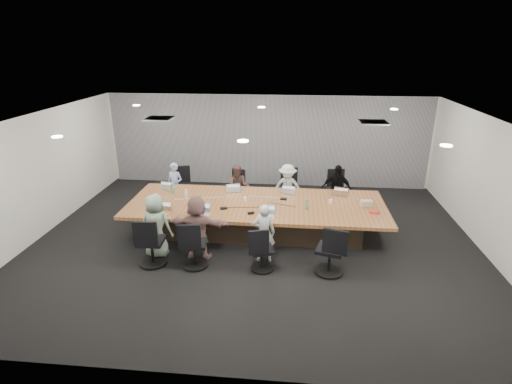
# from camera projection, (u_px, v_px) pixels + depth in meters

# --- Properties ---
(floor) EXTENTS (10.00, 8.00, 0.00)m
(floor) POSITION_uv_depth(u_px,v_px,m) (254.00, 241.00, 9.17)
(floor) COLOR black
(floor) RESTS_ON ground
(ceiling) EXTENTS (10.00, 8.00, 0.00)m
(ceiling) POSITION_uv_depth(u_px,v_px,m) (254.00, 119.00, 8.18)
(ceiling) COLOR white
(ceiling) RESTS_ON wall_back
(wall_back) EXTENTS (10.00, 0.00, 2.80)m
(wall_back) POSITION_uv_depth(u_px,v_px,m) (267.00, 141.00, 12.40)
(wall_back) COLOR beige
(wall_back) RESTS_ON ground
(wall_front) EXTENTS (10.00, 0.00, 2.80)m
(wall_front) POSITION_uv_depth(u_px,v_px,m) (222.00, 290.00, 4.95)
(wall_front) COLOR beige
(wall_front) RESTS_ON ground
(wall_left) EXTENTS (0.00, 8.00, 2.80)m
(wall_left) POSITION_uv_depth(u_px,v_px,m) (37.00, 176.00, 9.12)
(wall_left) COLOR beige
(wall_left) RESTS_ON ground
(wall_right) EXTENTS (0.00, 8.00, 2.80)m
(wall_right) POSITION_uv_depth(u_px,v_px,m) (495.00, 191.00, 8.22)
(wall_right) COLOR beige
(wall_right) RESTS_ON ground
(curtain) EXTENTS (9.80, 0.04, 2.80)m
(curtain) POSITION_uv_depth(u_px,v_px,m) (267.00, 141.00, 12.32)
(curtain) COLOR gray
(curtain) RESTS_ON ground
(conference_table) EXTENTS (6.00, 2.20, 0.74)m
(conference_table) POSITION_uv_depth(u_px,v_px,m) (256.00, 216.00, 9.49)
(conference_table) COLOR #392B1F
(conference_table) RESTS_ON ground
(chair_0) EXTENTS (0.68, 0.68, 0.80)m
(chair_0) POSITION_uv_depth(u_px,v_px,m) (179.00, 188.00, 11.29)
(chair_0) COLOR black
(chair_0) RESTS_ON ground
(chair_1) EXTENTS (0.63, 0.63, 0.72)m
(chair_1) POSITION_uv_depth(u_px,v_px,m) (241.00, 192.00, 11.14)
(chair_1) COLOR black
(chair_1) RESTS_ON ground
(chair_2) EXTENTS (0.66, 0.66, 0.86)m
(chair_2) POSITION_uv_depth(u_px,v_px,m) (287.00, 191.00, 11.00)
(chair_2) COLOR black
(chair_2) RESTS_ON ground
(chair_3) EXTENTS (0.64, 0.64, 0.86)m
(chair_3) POSITION_uv_depth(u_px,v_px,m) (335.00, 193.00, 10.88)
(chair_3) COLOR black
(chair_3) RESTS_ON ground
(chair_4) EXTENTS (0.62, 0.62, 0.88)m
(chair_4) POSITION_uv_depth(u_px,v_px,m) (152.00, 245.00, 8.07)
(chair_4) COLOR black
(chair_4) RESTS_ON ground
(chair_5) EXTENTS (0.63, 0.63, 0.84)m
(chair_5) POSITION_uv_depth(u_px,v_px,m) (194.00, 248.00, 8.00)
(chair_5) COLOR black
(chair_5) RESTS_ON ground
(chair_6) EXTENTS (0.61, 0.61, 0.74)m
(chair_6) POSITION_uv_depth(u_px,v_px,m) (262.00, 253.00, 7.89)
(chair_6) COLOR black
(chair_6) RESTS_ON ground
(chair_7) EXTENTS (0.73, 0.73, 0.88)m
(chair_7) POSITION_uv_depth(u_px,v_px,m) (330.00, 253.00, 7.75)
(chair_7) COLOR black
(chair_7) RESTS_ON ground
(person_0) EXTENTS (0.51, 0.40, 1.24)m
(person_0) POSITION_uv_depth(u_px,v_px,m) (175.00, 185.00, 10.88)
(person_0) COLOR #8A9FC8
(person_0) RESTS_ON ground
(laptop_0) EXTENTS (0.39, 0.30, 0.02)m
(laptop_0) POSITION_uv_depth(u_px,v_px,m) (168.00, 188.00, 10.33)
(laptop_0) COLOR #B2B2B7
(laptop_0) RESTS_ON conference_table
(person_1) EXTENTS (0.60, 0.47, 1.24)m
(person_1) POSITION_uv_depth(u_px,v_px,m) (239.00, 187.00, 10.73)
(person_1) COLOR brown
(person_1) RESTS_ON ground
(laptop_1) EXTENTS (0.39, 0.30, 0.02)m
(laptop_1) POSITION_uv_depth(u_px,v_px,m) (236.00, 190.00, 10.17)
(laptop_1) COLOR #B2B2B7
(laptop_1) RESTS_ON conference_table
(person_2) EXTENTS (0.87, 0.55, 1.29)m
(person_2) POSITION_uv_depth(u_px,v_px,m) (287.00, 188.00, 10.60)
(person_2) COLOR #B1BCB0
(person_2) RESTS_ON ground
(laptop_2) EXTENTS (0.38, 0.30, 0.02)m
(laptop_2) POSITION_uv_depth(u_px,v_px,m) (287.00, 192.00, 10.05)
(laptop_2) COLOR #B2B2B7
(laptop_2) RESTS_ON conference_table
(person_3) EXTENTS (0.81, 0.42, 1.32)m
(person_3) POSITION_uv_depth(u_px,v_px,m) (336.00, 189.00, 10.48)
(person_3) COLOR black
(person_3) RESTS_ON ground
(laptop_3) EXTENTS (0.40, 0.32, 0.02)m
(laptop_3) POSITION_uv_depth(u_px,v_px,m) (339.00, 193.00, 9.93)
(laptop_3) COLOR #8C6647
(laptop_3) RESTS_ON conference_table
(person_4) EXTENTS (0.74, 0.55, 1.39)m
(person_4) POSITION_uv_depth(u_px,v_px,m) (156.00, 226.00, 8.31)
(person_4) COLOR gray
(person_4) RESTS_ON ground
(laptop_4) EXTENTS (0.38, 0.29, 0.02)m
(laptop_4) POSITION_uv_depth(u_px,v_px,m) (164.00, 213.00, 8.80)
(laptop_4) COLOR #8C6647
(laptop_4) RESTS_ON conference_table
(person_5) EXTENTS (1.31, 0.46, 1.39)m
(person_5) POSITION_uv_depth(u_px,v_px,m) (198.00, 227.00, 8.23)
(person_5) COLOR #805A56
(person_5) RESTS_ON ground
(laptop_5) EXTENTS (0.30, 0.22, 0.02)m
(laptop_5) POSITION_uv_depth(u_px,v_px,m) (203.00, 214.00, 8.72)
(laptop_5) COLOR #B2B2B7
(laptop_5) RESTS_ON conference_table
(person_6) EXTENTS (0.49, 0.34, 1.27)m
(person_6) POSITION_uv_depth(u_px,v_px,m) (264.00, 233.00, 8.13)
(person_6) COLOR #B1B1B1
(person_6) RESTS_ON ground
(laptop_6) EXTENTS (0.37, 0.28, 0.02)m
(laptop_6) POSITION_uv_depth(u_px,v_px,m) (266.00, 217.00, 8.60)
(laptop_6) COLOR #B2B2B7
(laptop_6) RESTS_ON conference_table
(bottle_green_left) EXTENTS (0.09, 0.09, 0.25)m
(bottle_green_left) POSITION_uv_depth(u_px,v_px,m) (172.00, 189.00, 9.91)
(bottle_green_left) COLOR #4D8C5A
(bottle_green_left) RESTS_ON conference_table
(bottle_green_right) EXTENTS (0.09, 0.09, 0.25)m
(bottle_green_right) POSITION_uv_depth(u_px,v_px,m) (307.00, 204.00, 8.98)
(bottle_green_right) COLOR #4D8C5A
(bottle_green_right) RESTS_ON conference_table
(bottle_clear) EXTENTS (0.08, 0.08, 0.21)m
(bottle_clear) POSITION_uv_depth(u_px,v_px,m) (186.00, 194.00, 9.63)
(bottle_clear) COLOR silver
(bottle_clear) RESTS_ON conference_table
(cup_white_far) EXTENTS (0.11, 0.11, 0.11)m
(cup_white_far) POSITION_uv_depth(u_px,v_px,m) (245.00, 199.00, 9.44)
(cup_white_far) COLOR white
(cup_white_far) RESTS_ON conference_table
(cup_white_near) EXTENTS (0.09, 0.09, 0.10)m
(cup_white_near) POSITION_uv_depth(u_px,v_px,m) (331.00, 202.00, 9.31)
(cup_white_near) COLOR white
(cup_white_near) RESTS_ON conference_table
(mug_brown) EXTENTS (0.10, 0.10, 0.11)m
(mug_brown) POSITION_uv_depth(u_px,v_px,m) (151.00, 197.00, 9.55)
(mug_brown) COLOR brown
(mug_brown) RESTS_ON conference_table
(mic_left) EXTENTS (0.18, 0.15, 0.03)m
(mic_left) POSITION_uv_depth(u_px,v_px,m) (224.00, 208.00, 9.03)
(mic_left) COLOR black
(mic_left) RESTS_ON conference_table
(mic_right) EXTENTS (0.17, 0.13, 0.03)m
(mic_right) POSITION_uv_depth(u_px,v_px,m) (284.00, 199.00, 9.57)
(mic_right) COLOR black
(mic_right) RESTS_ON conference_table
(stapler) EXTENTS (0.15, 0.09, 0.05)m
(stapler) POSITION_uv_depth(u_px,v_px,m) (251.00, 213.00, 8.75)
(stapler) COLOR black
(stapler) RESTS_ON conference_table
(canvas_bag) EXTENTS (0.28, 0.20, 0.14)m
(canvas_bag) POSITION_uv_depth(u_px,v_px,m) (366.00, 203.00, 9.16)
(canvas_bag) COLOR tan
(canvas_bag) RESTS_ON conference_table
(snack_packet) EXTENTS (0.22, 0.19, 0.04)m
(snack_packet) POSITION_uv_depth(u_px,v_px,m) (374.00, 212.00, 8.81)
(snack_packet) COLOR red
(snack_packet) RESTS_ON conference_table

